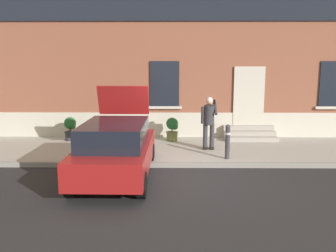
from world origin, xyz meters
The scene contains 11 objects.
ground_plane centered at (0.00, 0.00, 0.00)m, with size 80.00×80.00×0.00m, color #232326.
sidewalk centered at (0.00, 2.80, 0.07)m, with size 24.00×3.60×0.15m, color #99968E.
curb_edge centered at (0.00, 0.94, 0.07)m, with size 24.00×0.12×0.15m, color gray.
building_facade centered at (0.01, 5.29, 3.73)m, with size 24.00×1.52×7.50m.
entrance_stoop centered at (2.70, 4.23, 0.34)m, with size 1.91×0.96×0.48m.
hatchback_car_red centered at (-1.67, -0.06, 0.80)m, with size 1.84×4.09×2.34m.
bollard_near_person centered at (1.44, 1.35, 0.71)m, with size 0.15×0.15×1.04m.
person_on_phone centered at (0.99, 2.49, 1.15)m, with size 0.51×0.47×1.75m.
planter_charcoal centered at (-3.97, 3.91, 0.61)m, with size 0.44×0.44×0.86m.
planter_terracotta centered at (-2.09, 3.88, 0.61)m, with size 0.44×0.44×0.86m.
planter_olive centered at (-0.20, 3.86, 0.61)m, with size 0.44×0.44×0.86m.
Camera 1 is at (-0.23, -9.10, 2.99)m, focal length 38.41 mm.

